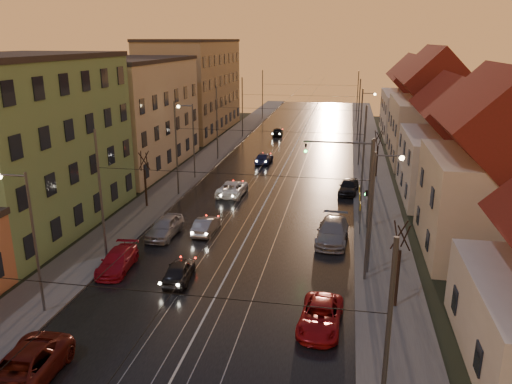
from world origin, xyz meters
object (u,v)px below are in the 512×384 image
Objects in this scene: parked_right_0 at (320,316)px; street_lamp_3 at (364,116)px; driving_car_4 at (278,132)px; driving_car_2 at (233,188)px; parked_right_1 at (332,231)px; traffic_light_mast at (357,173)px; street_lamp_0 at (28,230)px; parked_right_2 at (349,186)px; driving_car_1 at (206,225)px; driving_car_3 at (264,158)px; parked_left_2 at (117,261)px; parked_left_1 at (21,371)px; street_lamp_2 at (191,134)px; parked_left_3 at (165,227)px; street_lamp_1 at (377,202)px; driving_car_0 at (179,271)px.

street_lamp_3 is at bearing 89.40° from parked_right_0.
driving_car_4 is at bearing 103.66° from parked_right_0.
parked_right_1 is at bearing 136.96° from driving_car_2.
traffic_light_mast is 5.06m from parked_right_1.
parked_right_1 is (15.50, 13.08, -4.10)m from street_lamp_0.
driving_car_2 is 11.27m from parked_right_2.
street_lamp_0 is at bearing -112.48° from street_lamp_3.
traffic_light_mast is 12.33m from driving_car_1.
parked_left_2 reaches higher than driving_car_3.
parked_right_0 is at bearing 27.40° from parked_left_1.
street_lamp_3 reaches higher than driving_car_3.
street_lamp_2 is 16.96m from parked_left_3.
street_lamp_0 is 1.88× the size of parked_right_2.
traffic_light_mast is 26.20m from parked_left_1.
street_lamp_1 reaches higher than parked_right_2.
driving_car_1 is 0.90× the size of driving_car_3.
street_lamp_1 is at bearing -58.70° from parked_right_1.
street_lamp_1 is at bearing 114.48° from driving_car_3.
parked_left_3 reaches higher than parked_right_0.
parked_left_2 is (1.92, 5.73, -4.24)m from street_lamp_0.
parked_left_3 is at bearing 142.96° from parked_right_0.
street_lamp_2 reaches higher than parked_right_0.
parked_left_3 reaches higher than driving_car_3.
street_lamp_1 reaches higher than parked_right_1.
street_lamp_2 is 27.06m from driving_car_4.
parked_left_3 is (-2.73, -11.18, 0.08)m from driving_car_2.
driving_car_2 reaches higher than driving_car_3.
driving_car_4 is 48.54m from parked_left_2.
driving_car_3 is 0.96× the size of parked_left_2.
driving_car_3 is 0.79× the size of parked_left_1.
parked_right_2 is at bearing -129.54° from driving_car_1.
traffic_light_mast is (17.10, -12.00, -0.29)m from street_lamp_2.
street_lamp_3 reaches higher than parked_right_1.
street_lamp_0 is 19.89m from street_lamp_1.
driving_car_2 is at bearing -87.77° from driving_car_1.
driving_car_2 is (5.63, 22.98, -4.19)m from street_lamp_0.
parked_left_3 is at bearing 88.09° from parked_left_1.
traffic_light_mast reaches higher than driving_car_0.
driving_car_0 is 7.63m from parked_left_3.
driving_car_2 is 1.28× the size of driving_car_4.
parked_left_3 is at bearing 76.17° from street_lamp_0.
parked_left_1 reaches higher than parked_right_0.
street_lamp_1 is 1.77× the size of parked_left_3.
driving_car_1 is at bearing -176.50° from parked_right_1.
street_lamp_1 and street_lamp_3 have the same top height.
parked_left_1 is 1.18× the size of parked_right_0.
traffic_light_mast is at bearing -92.27° from street_lamp_3.
street_lamp_1 and street_lamp_2 have the same top height.
driving_car_2 is 1.10× the size of parked_left_3.
parked_right_0 reaches higher than driving_car_1.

